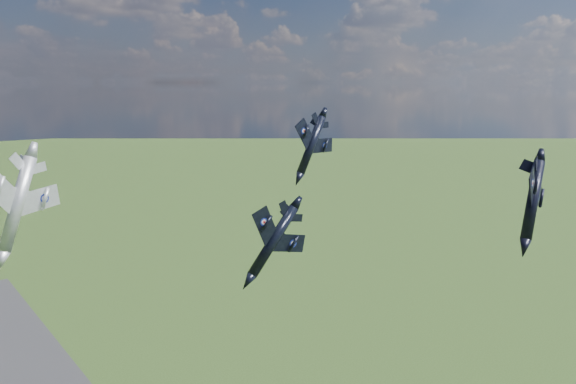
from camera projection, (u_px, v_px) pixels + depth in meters
jet_lead_navy at (273, 241)px, 69.23m from camera, size 10.33×14.20×8.24m
jet_right_navy at (533, 200)px, 67.45m from camera, size 13.99×16.31×7.15m
jet_high_navy at (311, 145)px, 99.39m from camera, size 12.32×16.08×8.00m
jet_left_silver at (18, 204)px, 65.84m from camera, size 16.28×18.74×7.33m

